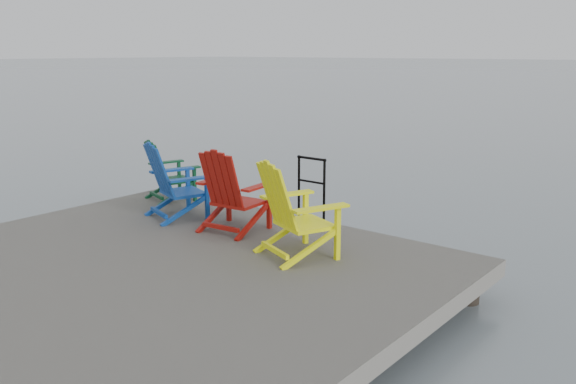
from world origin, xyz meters
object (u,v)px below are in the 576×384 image
Objects in this scene: chair_green at (168,170)px; chair_yellow at (294,209)px; chair_red at (232,190)px; handrail at (311,182)px; chair_blue at (174,180)px.

chair_green is 0.85× the size of chair_yellow.
chair_yellow is (3.26, -0.90, 0.08)m from chair_green.
chair_red is at bearing 0.57° from chair_green.
handrail is 1.95m from chair_blue.
chair_blue reaches higher than handrail.
chair_yellow is at bearing 13.03° from chair_blue.
chair_yellow is (2.36, -0.24, 0.02)m from chair_blue.
chair_blue is at bearing -18.45° from chair_green.
handrail is 1.19m from chair_red.
chair_red is at bearing 21.23° from chair_blue.
chair_yellow is (0.77, -1.37, 0.02)m from handrail.
chair_blue is 1.10m from chair_red.
chair_red is (-0.49, -1.08, 0.01)m from handrail.
chair_green is 2.09m from chair_red.
handrail is 0.80× the size of chair_yellow.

